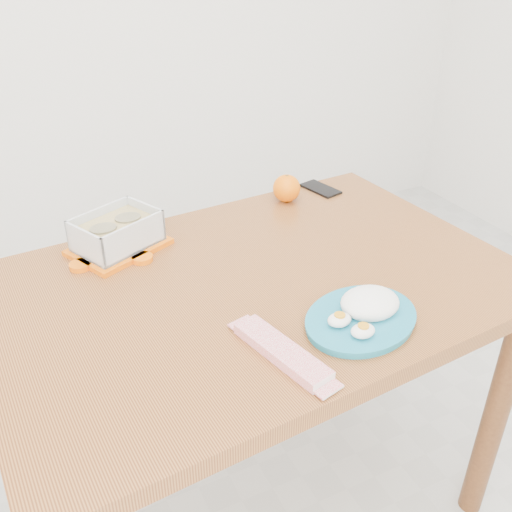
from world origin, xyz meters
name	(u,v)px	position (x,y,z in m)	size (l,w,h in m)	color
dining_table	(256,318)	(-0.16, 0.18, 0.65)	(1.20, 0.85, 0.75)	#995E2B
food_container	(117,233)	(-0.39, 0.45, 0.79)	(0.26, 0.23, 0.09)	orange
orange_fruit	(287,188)	(0.10, 0.51, 0.79)	(0.08, 0.08, 0.08)	#FF6B05
rice_plate	(364,311)	(-0.03, -0.04, 0.77)	(0.31, 0.31, 0.07)	teal
candy_bar	(282,351)	(-0.23, -0.07, 0.76)	(0.21, 0.05, 0.02)	red
smartphone	(320,189)	(0.22, 0.54, 0.75)	(0.06, 0.12, 0.01)	black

